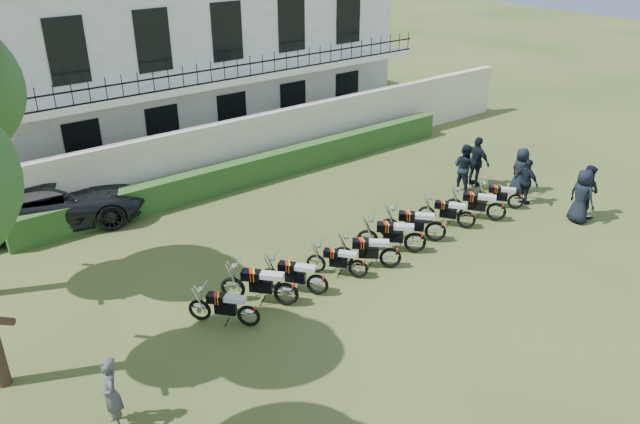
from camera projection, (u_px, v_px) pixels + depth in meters
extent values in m
plane|color=#32451B|center=(365.00, 266.00, 18.01)|extent=(100.00, 100.00, 0.00)
cube|color=beige|center=(225.00, 156.00, 23.30)|extent=(30.00, 0.30, 2.00)
cube|color=beige|center=(223.00, 126.00, 22.80)|extent=(30.00, 0.35, 0.30)
cube|color=#244719|center=(260.00, 168.00, 23.49)|extent=(18.00, 0.60, 1.00)
cube|color=white|center=(152.00, 61.00, 26.51)|extent=(20.00, 8.00, 7.00)
cube|color=white|center=(204.00, 83.00, 23.14)|extent=(20.00, 1.40, 0.25)
cube|color=black|center=(211.00, 70.00, 22.42)|extent=(20.00, 0.05, 0.05)
cube|color=black|center=(212.00, 82.00, 22.61)|extent=(20.00, 0.05, 0.05)
cube|color=black|center=(84.00, 151.00, 22.04)|extent=(1.30, 0.12, 2.20)
cube|color=black|center=(67.00, 51.00, 20.51)|extent=(1.30, 0.12, 2.20)
cube|color=black|center=(163.00, 134.00, 23.67)|extent=(1.30, 0.12, 2.20)
cube|color=black|center=(153.00, 40.00, 22.15)|extent=(1.30, 0.12, 2.20)
cube|color=black|center=(232.00, 120.00, 25.31)|extent=(1.30, 0.12, 2.20)
cube|color=black|center=(227.00, 31.00, 23.78)|extent=(1.30, 0.12, 2.20)
cube|color=black|center=(293.00, 107.00, 26.94)|extent=(1.30, 0.12, 2.20)
cube|color=black|center=(291.00, 24.00, 25.41)|extent=(1.30, 0.12, 2.20)
cube|color=black|center=(346.00, 96.00, 28.57)|extent=(1.30, 0.12, 2.20)
cube|color=black|center=(348.00, 17.00, 27.04)|extent=(1.30, 0.12, 2.20)
torus|color=black|center=(274.00, 320.00, 15.16)|extent=(0.46, 0.51, 0.60)
torus|color=black|center=(224.00, 314.00, 15.39)|extent=(0.46, 0.51, 0.60)
cube|color=black|center=(250.00, 312.00, 15.20)|extent=(0.49, 0.52, 0.29)
cube|color=black|center=(241.00, 302.00, 15.12)|extent=(0.48, 0.50, 0.21)
cube|color=red|center=(241.00, 302.00, 15.12)|extent=(0.20, 0.27, 0.22)
cube|color=#F6A90C|center=(243.00, 302.00, 15.11)|extent=(0.17, 0.25, 0.22)
cube|color=silver|center=(260.00, 303.00, 15.02)|extent=(0.53, 0.56, 0.12)
cylinder|color=silver|center=(228.00, 290.00, 15.05)|extent=(0.46, 0.41, 0.03)
torus|color=black|center=(313.00, 298.00, 15.96)|extent=(0.53, 0.56, 0.67)
torus|color=black|center=(259.00, 292.00, 16.19)|extent=(0.53, 0.56, 0.67)
cube|color=black|center=(288.00, 290.00, 15.99)|extent=(0.55, 0.58, 0.33)
cube|color=black|center=(278.00, 279.00, 15.91)|extent=(0.55, 0.56, 0.24)
cube|color=red|center=(278.00, 278.00, 15.90)|extent=(0.22, 0.30, 0.25)
cube|color=#F6A90C|center=(281.00, 279.00, 15.89)|extent=(0.19, 0.29, 0.25)
cube|color=silver|center=(299.00, 279.00, 15.80)|extent=(0.60, 0.63, 0.13)
cylinder|color=silver|center=(264.00, 266.00, 15.82)|extent=(0.51, 0.47, 0.03)
torus|color=black|center=(341.00, 289.00, 16.39)|extent=(0.45, 0.54, 0.61)
torus|color=black|center=(294.00, 282.00, 16.68)|extent=(0.45, 0.54, 0.61)
cube|color=black|center=(319.00, 281.00, 16.46)|extent=(0.49, 0.54, 0.30)
cube|color=black|center=(311.00, 271.00, 16.39)|extent=(0.49, 0.52, 0.22)
cube|color=red|center=(311.00, 271.00, 16.39)|extent=(0.21, 0.27, 0.23)
cube|color=#F6A90C|center=(313.00, 271.00, 16.37)|extent=(0.18, 0.26, 0.23)
cube|color=silver|center=(329.00, 272.00, 16.26)|extent=(0.53, 0.58, 0.12)
cylinder|color=silver|center=(299.00, 259.00, 16.33)|extent=(0.49, 0.40, 0.03)
torus|color=black|center=(380.00, 272.00, 17.18)|extent=(0.42, 0.49, 0.56)
torus|color=black|center=(337.00, 267.00, 17.44)|extent=(0.42, 0.49, 0.56)
cube|color=black|center=(360.00, 265.00, 17.24)|extent=(0.45, 0.50, 0.28)
cube|color=black|center=(353.00, 257.00, 17.18)|extent=(0.45, 0.48, 0.20)
cube|color=red|center=(353.00, 256.00, 17.17)|extent=(0.19, 0.25, 0.21)
cube|color=#F6A90C|center=(355.00, 257.00, 17.16)|extent=(0.17, 0.24, 0.21)
cube|color=silver|center=(369.00, 257.00, 17.06)|extent=(0.49, 0.54, 0.11)
cylinder|color=silver|center=(342.00, 247.00, 17.12)|extent=(0.45, 0.37, 0.03)
torus|color=black|center=(414.00, 259.00, 17.74)|extent=(0.54, 0.48, 0.63)
torus|color=black|center=(367.00, 258.00, 17.82)|extent=(0.54, 0.48, 0.63)
cube|color=black|center=(392.00, 254.00, 17.71)|extent=(0.56, 0.51, 0.31)
cube|color=black|center=(384.00, 245.00, 17.60)|extent=(0.53, 0.51, 0.23)
cube|color=red|center=(384.00, 245.00, 17.60)|extent=(0.18, 0.29, 0.24)
cube|color=#F6A90C|center=(387.00, 245.00, 17.59)|extent=(0.15, 0.28, 0.24)
cube|color=silver|center=(403.00, 244.00, 17.55)|extent=(0.60, 0.56, 0.12)
cylinder|color=silver|center=(373.00, 235.00, 17.48)|extent=(0.43, 0.49, 0.03)
torus|color=black|center=(439.00, 245.00, 18.48)|extent=(0.54, 0.54, 0.67)
torus|color=black|center=(391.00, 242.00, 18.65)|extent=(0.54, 0.54, 0.67)
cube|color=black|center=(417.00, 239.00, 18.49)|extent=(0.57, 0.56, 0.33)
cube|color=black|center=(409.00, 229.00, 18.39)|extent=(0.55, 0.55, 0.24)
cube|color=red|center=(409.00, 229.00, 18.38)|extent=(0.20, 0.30, 0.25)
cube|color=#F6A90C|center=(411.00, 229.00, 18.37)|extent=(0.17, 0.29, 0.25)
cube|color=silver|center=(428.00, 229.00, 18.30)|extent=(0.61, 0.61, 0.13)
cylinder|color=silver|center=(398.00, 219.00, 18.28)|extent=(0.48, 0.49, 0.03)
torus|color=black|center=(459.00, 234.00, 19.10)|extent=(0.53, 0.55, 0.67)
torus|color=black|center=(412.00, 231.00, 19.31)|extent=(0.53, 0.55, 0.67)
cube|color=black|center=(438.00, 228.00, 19.12)|extent=(0.55, 0.57, 0.33)
cube|color=black|center=(430.00, 219.00, 19.03)|extent=(0.54, 0.55, 0.24)
cube|color=red|center=(430.00, 218.00, 19.03)|extent=(0.21, 0.30, 0.25)
cube|color=#F6A90C|center=(432.00, 218.00, 19.02)|extent=(0.18, 0.29, 0.25)
cube|color=silver|center=(448.00, 219.00, 18.93)|extent=(0.60, 0.62, 0.13)
cylinder|color=silver|center=(419.00, 208.00, 18.94)|extent=(0.50, 0.47, 0.03)
torus|color=black|center=(486.00, 223.00, 19.85)|extent=(0.42, 0.54, 0.60)
torus|color=black|center=(446.00, 218.00, 20.18)|extent=(0.42, 0.54, 0.60)
cube|color=black|center=(468.00, 216.00, 19.94)|extent=(0.46, 0.54, 0.29)
cube|color=black|center=(462.00, 208.00, 19.88)|extent=(0.46, 0.51, 0.22)
cube|color=red|center=(462.00, 208.00, 19.88)|extent=(0.21, 0.26, 0.23)
cube|color=#F6A90C|center=(464.00, 208.00, 19.86)|extent=(0.19, 0.25, 0.23)
cube|color=silver|center=(478.00, 209.00, 19.74)|extent=(0.51, 0.57, 0.12)
cylinder|color=silver|center=(453.00, 199.00, 19.84)|extent=(0.49, 0.37, 0.03)
torus|color=black|center=(518.00, 215.00, 20.32)|extent=(0.47, 0.57, 0.64)
torus|color=black|center=(475.00, 210.00, 20.64)|extent=(0.47, 0.57, 0.64)
cube|color=black|center=(498.00, 208.00, 20.40)|extent=(0.51, 0.58, 0.32)
cube|color=black|center=(492.00, 200.00, 20.33)|extent=(0.51, 0.54, 0.23)
cube|color=red|center=(492.00, 199.00, 20.32)|extent=(0.22, 0.29, 0.24)
cube|color=#F6A90C|center=(494.00, 200.00, 20.31)|extent=(0.20, 0.27, 0.24)
cube|color=silver|center=(509.00, 200.00, 20.19)|extent=(0.56, 0.61, 0.13)
cylinder|color=silver|center=(482.00, 190.00, 20.27)|extent=(0.52, 0.41, 0.03)
torus|color=black|center=(533.00, 204.00, 21.21)|extent=(0.40, 0.47, 0.54)
torus|color=black|center=(498.00, 200.00, 21.46)|extent=(0.40, 0.47, 0.54)
cube|color=black|center=(517.00, 199.00, 21.26)|extent=(0.43, 0.48, 0.27)
cube|color=black|center=(512.00, 192.00, 21.20)|extent=(0.43, 0.46, 0.20)
cube|color=red|center=(512.00, 191.00, 21.20)|extent=(0.19, 0.24, 0.21)
cube|color=#F6A90C|center=(514.00, 192.00, 21.19)|extent=(0.16, 0.23, 0.21)
cube|color=silver|center=(526.00, 192.00, 21.09)|extent=(0.47, 0.52, 0.11)
cylinder|color=silver|center=(505.00, 184.00, 21.15)|extent=(0.43, 0.36, 0.03)
imported|color=black|center=(52.00, 201.00, 20.11)|extent=(6.28, 3.99, 1.61)
imported|color=#535358|center=(111.00, 393.00, 12.12)|extent=(0.48, 0.65, 1.61)
imported|color=black|center=(582.00, 196.00, 20.21)|extent=(0.69, 0.96, 1.83)
imported|color=black|center=(587.00, 191.00, 20.65)|extent=(0.86, 1.00, 1.80)
imported|color=black|center=(526.00, 182.00, 21.51)|extent=(0.47, 0.99, 1.64)
imported|color=black|center=(521.00, 171.00, 22.39)|extent=(0.68, 0.91, 1.68)
imported|color=black|center=(464.00, 167.00, 22.58)|extent=(0.74, 0.91, 1.75)
imported|color=black|center=(477.00, 162.00, 22.90)|extent=(0.49, 1.12, 1.89)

